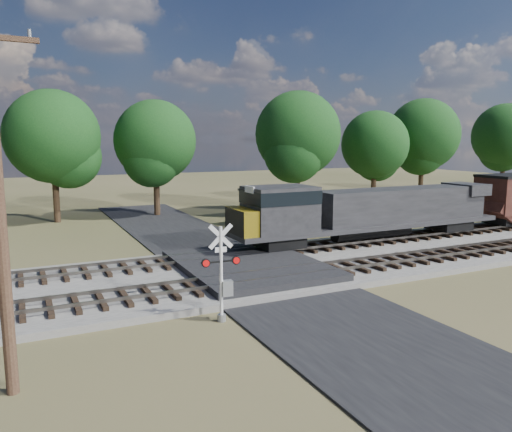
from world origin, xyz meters
TOP-DOWN VIEW (x-y plane):
  - ground at (0.00, 0.00)m, footprint 160.00×160.00m
  - ballast_bed at (10.00, 0.50)m, footprint 140.00×10.00m
  - road at (0.00, 0.00)m, footprint 7.00×60.00m
  - crossing_panel at (0.00, 0.50)m, footprint 7.00×9.00m
  - track_near at (3.12, -2.00)m, footprint 140.00×2.60m
  - track_far at (3.12, 3.00)m, footprint 140.00×2.60m
  - crossing_signal_near at (-3.89, -5.54)m, footprint 1.57×0.34m
  - crossing_signal_far at (4.92, 6.46)m, footprint 1.55×0.34m
  - equipment_shed at (8.08, 12.84)m, footprint 5.03×5.03m
  - treeline at (13.07, 20.78)m, footprint 82.24×11.94m

SIDE VIEW (x-z plane):
  - ground at x=0.00m, z-range 0.00..0.00m
  - road at x=0.00m, z-range 0.00..0.08m
  - ballast_bed at x=10.00m, z-range 0.00..0.30m
  - crossing_panel at x=0.00m, z-range 0.01..0.62m
  - track_near at x=3.12m, z-range 0.25..0.58m
  - track_far at x=3.12m, z-range 0.25..0.58m
  - equipment_shed at x=8.08m, z-range 0.02..3.08m
  - crossing_signal_far at x=4.92m, z-range -0.32..3.53m
  - crossing_signal_near at x=-3.89m, z-range -0.33..3.56m
  - treeline at x=13.07m, z-range 1.21..12.90m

